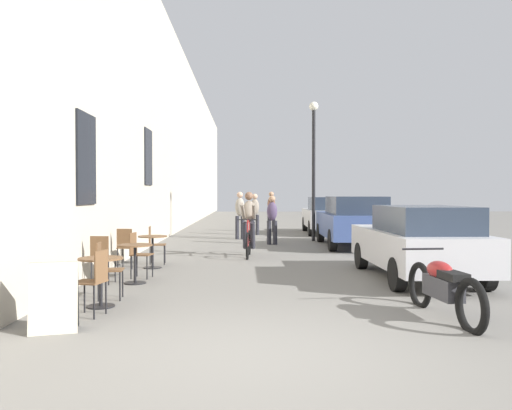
# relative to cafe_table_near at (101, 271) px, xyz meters

# --- Properties ---
(ground_plane) EXTENTS (88.00, 88.00, 0.00)m
(ground_plane) POSITION_rel_cafe_table_near_xyz_m (2.33, -2.25, -0.52)
(ground_plane) COLOR slate
(building_facade_left) EXTENTS (0.54, 68.00, 8.49)m
(building_facade_left) POSITION_rel_cafe_table_near_xyz_m (-1.12, 11.75, 3.72)
(building_facade_left) COLOR #B7AD99
(building_facade_left) RESTS_ON ground_plane
(cafe_table_near) EXTENTS (0.64, 0.64, 0.72)m
(cafe_table_near) POSITION_rel_cafe_table_near_xyz_m (0.00, 0.00, 0.00)
(cafe_table_near) COLOR black
(cafe_table_near) RESTS_ON ground_plane
(cafe_chair_near_toward_street) EXTENTS (0.45, 0.45, 0.89)m
(cafe_chair_near_toward_street) POSITION_rel_cafe_table_near_xyz_m (0.07, -0.57, -0.00)
(cafe_chair_near_toward_street) COLOR black
(cafe_chair_near_toward_street) RESTS_ON ground_plane
(cafe_chair_near_toward_wall) EXTENTS (0.42, 0.42, 0.89)m
(cafe_chair_near_toward_wall) POSITION_rel_cafe_table_near_xyz_m (-0.08, 0.54, -0.00)
(cafe_chair_near_toward_wall) COLOR black
(cafe_chair_near_toward_wall) RESTS_ON ground_plane
(cafe_table_mid) EXTENTS (0.64, 0.64, 0.72)m
(cafe_table_mid) POSITION_rel_cafe_table_near_xyz_m (0.07, 1.98, 0.00)
(cafe_table_mid) COLOR black
(cafe_table_mid) RESTS_ON ground_plane
(cafe_chair_mid_toward_street) EXTENTS (0.43, 0.43, 0.89)m
(cafe_chair_mid_toward_street) POSITION_rel_cafe_table_near_xyz_m (-0.00, 2.61, -0.00)
(cafe_chair_mid_toward_street) COLOR black
(cafe_chair_mid_toward_street) RESTS_ON ground_plane
(cafe_chair_mid_toward_wall) EXTENTS (0.42, 0.42, 0.89)m
(cafe_chair_mid_toward_wall) POSITION_rel_cafe_table_near_xyz_m (-0.52, 1.90, -0.00)
(cafe_chair_mid_toward_wall) COLOR black
(cafe_chair_mid_toward_wall) RESTS_ON ground_plane
(cafe_table_far) EXTENTS (0.64, 0.64, 0.72)m
(cafe_table_far) POSITION_rel_cafe_table_near_xyz_m (0.04, 3.95, 0.00)
(cafe_table_far) COLOR black
(cafe_table_far) RESTS_ON ground_plane
(cafe_chair_far_toward_street) EXTENTS (0.42, 0.42, 0.89)m
(cafe_chair_far_toward_street) POSITION_rel_cafe_table_near_xyz_m (-0.53, 3.88, -0.00)
(cafe_chair_far_toward_street) COLOR black
(cafe_chair_far_toward_street) RESTS_ON ground_plane
(cafe_chair_far_toward_wall) EXTENTS (0.42, 0.42, 0.89)m
(cafe_chair_far_toward_wall) POSITION_rel_cafe_table_near_xyz_m (-0.04, 4.60, -0.00)
(cafe_chair_far_toward_wall) COLOR black
(cafe_chair_far_toward_wall) RESTS_ON ground_plane
(sandwich_board_sign) EXTENTS (0.63, 0.50, 0.84)m
(sandwich_board_sign) POSITION_rel_cafe_table_near_xyz_m (-0.18, -1.33, -0.11)
(sandwich_board_sign) COLOR black
(sandwich_board_sign) RESTS_ON ground_plane
(cyclist_on_bicycle) EXTENTS (0.52, 1.76, 1.74)m
(cyclist_on_bicycle) POSITION_rel_cafe_table_near_xyz_m (2.19, 6.12, 0.29)
(cyclist_on_bicycle) COLOR black
(cyclist_on_bicycle) RESTS_ON ground_plane
(pedestrian_near) EXTENTS (0.37, 0.29, 1.61)m
(pedestrian_near) POSITION_rel_cafe_table_near_xyz_m (2.98, 9.32, 0.38)
(pedestrian_near) COLOR #26262D
(pedestrian_near) RESTS_ON ground_plane
(pedestrian_mid) EXTENTS (0.36, 0.26, 1.74)m
(pedestrian_mid) POSITION_rel_cafe_table_near_xyz_m (1.90, 11.26, 0.46)
(pedestrian_mid) COLOR #26262D
(pedestrian_mid) RESTS_ON ground_plane
(pedestrian_far) EXTENTS (0.35, 0.26, 1.67)m
(pedestrian_far) POSITION_rel_cafe_table_near_xyz_m (2.48, 13.29, 0.42)
(pedestrian_far) COLOR #26262D
(pedestrian_far) RESTS_ON ground_plane
(pedestrian_furthest) EXTENTS (0.37, 0.29, 1.77)m
(pedestrian_furthest) POSITION_rel_cafe_table_near_xyz_m (3.24, 15.08, 0.48)
(pedestrian_furthest) COLOR #26262D
(pedestrian_furthest) RESTS_ON ground_plane
(street_lamp) EXTENTS (0.32, 0.32, 4.90)m
(street_lamp) POSITION_rel_cafe_table_near_xyz_m (4.50, 10.54, 2.59)
(street_lamp) COLOR black
(street_lamp) RESTS_ON ground_plane
(parked_car_nearest) EXTENTS (1.72, 4.02, 1.43)m
(parked_car_nearest) POSITION_rel_cafe_table_near_xyz_m (5.43, 2.32, 0.22)
(parked_car_nearest) COLOR #B7B7BC
(parked_car_nearest) RESTS_ON ground_plane
(parked_car_second) EXTENTS (1.97, 4.49, 1.58)m
(parked_car_second) POSITION_rel_cafe_table_near_xyz_m (5.49, 8.55, 0.30)
(parked_car_second) COLOR #384C84
(parked_car_second) RESTS_ON ground_plane
(parked_car_third) EXTENTS (1.93, 4.36, 1.53)m
(parked_car_third) POSITION_rel_cafe_table_near_xyz_m (5.54, 13.93, 0.27)
(parked_car_third) COLOR #B7B7BC
(parked_car_third) RESTS_ON ground_plane
(parked_motorcycle) EXTENTS (0.62, 2.14, 0.92)m
(parked_motorcycle) POSITION_rel_cafe_table_near_xyz_m (4.75, -0.75, -0.12)
(parked_motorcycle) COLOR black
(parked_motorcycle) RESTS_ON ground_plane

